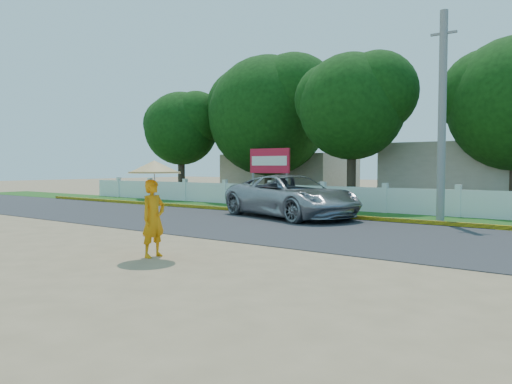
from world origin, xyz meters
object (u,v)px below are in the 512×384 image
at_px(vehicle, 291,196).
at_px(billboard, 270,164).
at_px(utility_pole, 442,118).
at_px(monk_with_parasol, 154,194).

height_order(vehicle, billboard, billboard).
xyz_separation_m(utility_pole, billboard, (-9.85, 3.37, -1.59)).
bearing_deg(utility_pole, vehicle, -162.21).
bearing_deg(monk_with_parasol, vehicle, 103.68).
xyz_separation_m(vehicle, monk_with_parasol, (2.17, -8.94, 0.56)).
distance_m(utility_pole, monk_with_parasol, 11.29).
distance_m(monk_with_parasol, billboard, 15.57).
bearing_deg(vehicle, billboard, 60.82).
bearing_deg(vehicle, utility_pole, -53.83).
bearing_deg(utility_pole, billboard, 161.10).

